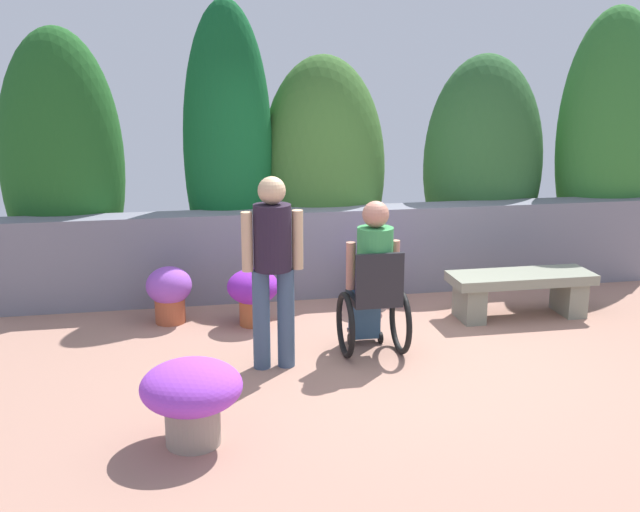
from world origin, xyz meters
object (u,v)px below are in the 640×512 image
object	(u,v)px
person_standing_companion	(273,260)
flower_pot_terracotta_by_wall	(169,291)
person_in_wheelchair	(373,283)
flower_pot_red_accent	(253,291)
flower_pot_small_foreground	(375,277)
stone_bench	(520,288)
flower_pot_purple_near	(192,394)

from	to	relation	value
person_standing_companion	flower_pot_terracotta_by_wall	world-z (taller)	person_standing_companion
person_in_wheelchair	flower_pot_red_accent	size ratio (longest dim) A/B	2.46
flower_pot_red_accent	flower_pot_small_foreground	world-z (taller)	flower_pot_small_foreground
flower_pot_red_accent	flower_pot_small_foreground	size ratio (longest dim) A/B	0.97
stone_bench	person_standing_companion	bearing A→B (deg)	-153.46
person_standing_companion	flower_pot_terracotta_by_wall	distance (m)	1.64
person_in_wheelchair	flower_pot_red_accent	bearing A→B (deg)	123.91
flower_pot_terracotta_by_wall	flower_pot_red_accent	distance (m)	0.81
person_standing_companion	stone_bench	bearing A→B (deg)	16.92
stone_bench	flower_pot_purple_near	xyz separation A→B (m)	(-3.22, -2.03, 0.06)
stone_bench	flower_pot_red_accent	xyz separation A→B (m)	(-2.58, 0.24, 0.04)
flower_pot_red_accent	flower_pot_small_foreground	xyz separation A→B (m)	(1.25, 0.25, 0.01)
stone_bench	flower_pot_red_accent	world-z (taller)	flower_pot_red_accent
flower_pot_small_foreground	person_standing_companion	bearing A→B (deg)	-132.23
person_in_wheelchair	flower_pot_purple_near	xyz separation A→B (m)	(-1.55, -1.35, -0.28)
flower_pot_purple_near	flower_pot_red_accent	bearing A→B (deg)	74.36
person_in_wheelchair	flower_pot_purple_near	bearing A→B (deg)	-150.05
stone_bench	person_in_wheelchair	world-z (taller)	person_in_wheelchair
person_in_wheelchair	person_standing_companion	bearing A→B (deg)	178.75
flower_pot_purple_near	person_standing_companion	bearing A→B (deg)	60.08
person_standing_companion	flower_pot_terracotta_by_wall	xyz separation A→B (m)	(-0.83, 1.28, -0.59)
stone_bench	flower_pot_purple_near	world-z (taller)	flower_pot_purple_near
flower_pot_small_foreground	flower_pot_purple_near	bearing A→B (deg)	-126.84
stone_bench	person_in_wheelchair	xyz separation A→B (m)	(-1.67, -0.68, 0.33)
person_standing_companion	flower_pot_small_foreground	size ratio (longest dim) A/B	2.82
stone_bench	flower_pot_red_accent	distance (m)	2.59
person_in_wheelchair	flower_pot_red_accent	distance (m)	1.33
person_in_wheelchair	stone_bench	bearing A→B (deg)	11.00
flower_pot_purple_near	stone_bench	bearing A→B (deg)	32.20
stone_bench	flower_pot_red_accent	size ratio (longest dim) A/B	2.59
stone_bench	flower_pot_small_foreground	size ratio (longest dim) A/B	2.51
person_standing_companion	flower_pot_red_accent	xyz separation A→B (m)	(-0.06, 1.07, -0.57)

